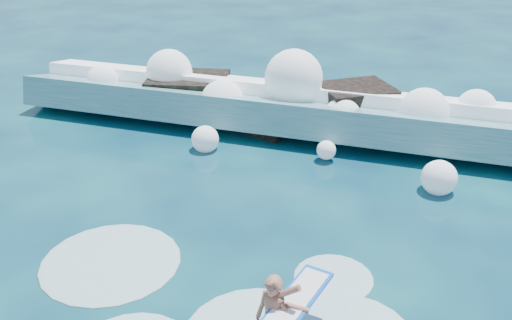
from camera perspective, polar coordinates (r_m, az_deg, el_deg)
name	(u,v)px	position (r m, az deg, el deg)	size (l,w,h in m)	color
ground	(166,236)	(13.12, -9.02, -7.51)	(200.00, 200.00, 0.00)	#082241
breaking_wave	(313,113)	(18.24, 5.68, 4.71)	(19.43, 2.96, 1.68)	teal
rock_cluster	(261,105)	(19.11, 0.49, 5.55)	(8.62, 3.62, 1.55)	black
surfer_with_board	(276,318)	(9.85, 2.04, -15.53)	(1.17, 2.93, 1.75)	#A0614A
wave_spray	(302,97)	(18.00, 4.62, 6.34)	(15.19, 4.66, 2.61)	white
surf_foam	(213,312)	(10.97, -4.27, -14.91)	(9.36, 5.04, 0.15)	silver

